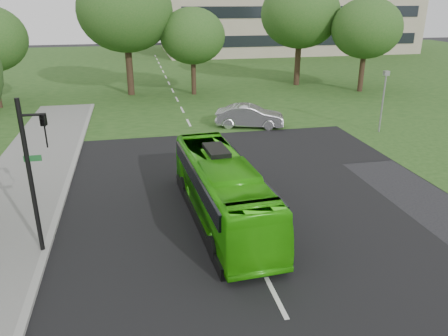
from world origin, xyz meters
name	(u,v)px	position (x,y,z in m)	size (l,w,h in m)	color
ground	(257,261)	(0.00, 0.00, 0.00)	(160.00, 160.00, 0.00)	black
street_surfaces	(176,108)	(-0.38, 22.75, 0.03)	(120.00, 120.00, 0.15)	black
tree_park_b	(125,11)	(-3.91, 28.86, 7.31)	(8.26, 8.26, 10.83)	black
tree_park_c	(193,36)	(1.79, 27.87, 5.21)	(5.78, 5.78, 7.67)	black
tree_park_d	(300,14)	(12.79, 30.44, 6.89)	(7.70, 7.70, 10.18)	black
tree_park_e	(367,28)	(17.56, 26.03, 5.77)	(6.37, 6.37, 8.49)	black
bus	(222,190)	(-0.56, 3.21, 1.27)	(2.14, 9.13, 2.54)	#34BD0F
sedan	(250,116)	(4.00, 16.11, 0.76)	(1.62, 4.64, 1.53)	silver
traffic_light	(34,167)	(-7.03, 2.00, 3.22)	(0.89, 0.26, 5.47)	black
camera_pole	(384,93)	(12.13, 13.15, 2.60)	(0.34, 0.29, 4.03)	gray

